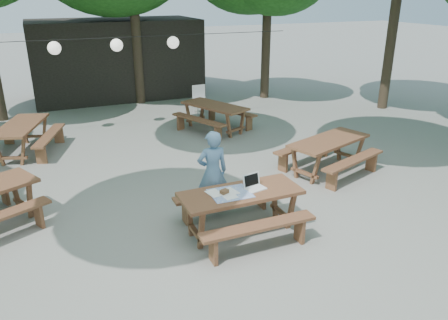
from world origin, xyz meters
TOP-DOWN VIEW (x-y plane):
  - ground at (0.00, 0.00)m, footprint 80.00×80.00m
  - pavilion at (0.50, 10.50)m, footprint 6.00×3.00m
  - main_picnic_table at (0.48, -0.56)m, footprint 2.00×1.58m
  - picnic_table_ne at (3.39, 1.06)m, footprint 2.31×2.10m
  - picnic_table_far_w at (-2.87, 4.98)m, footprint 2.11×2.31m
  - picnic_table_far_e at (2.22, 4.90)m, footprint 2.22×2.38m
  - woman at (0.34, 0.33)m, footprint 0.59×0.41m
  - plastic_chair at (2.50, 6.80)m, footprint 0.45×0.45m
  - laptop at (0.73, -0.53)m, footprint 0.37×0.32m
  - tabletop_clutter at (0.26, -0.56)m, footprint 0.71×0.57m
  - paper_lanterns at (-0.19, 6.00)m, footprint 9.00×0.34m

SIDE VIEW (x-z plane):
  - ground at x=0.00m, z-range 0.00..0.00m
  - plastic_chair at x=2.50m, z-range -0.19..0.71m
  - main_picnic_table at x=0.48m, z-range 0.01..0.76m
  - picnic_table_ne at x=3.39m, z-range 0.01..0.76m
  - picnic_table_far_w at x=-2.87m, z-range 0.01..0.76m
  - picnic_table_far_e at x=2.22m, z-range 0.01..0.76m
  - tabletop_clutter at x=0.26m, z-range 0.72..0.80m
  - woman at x=0.34m, z-range 0.00..1.54m
  - laptop at x=0.73m, z-range 0.69..0.93m
  - pavilion at x=0.50m, z-range 0.00..2.80m
  - paper_lanterns at x=-0.19m, z-range 2.21..2.59m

